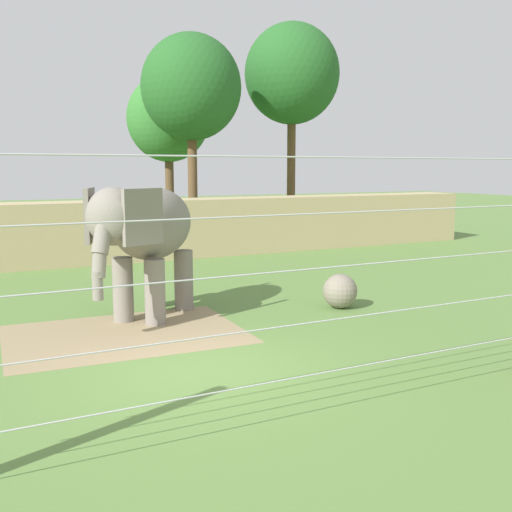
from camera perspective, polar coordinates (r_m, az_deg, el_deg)
The scene contains 9 objects.
ground_plane at distance 10.61m, azimuth -5.46°, elevation -10.62°, with size 120.00×120.00×0.00m, color #5B7F3D.
dirt_patch at distance 12.96m, azimuth -12.29°, elevation -7.23°, with size 4.80×3.54×0.01m, color #937F5B.
embankment_wall at distance 22.57m, azimuth -17.68°, elevation 2.05°, with size 36.00×1.80×2.24m, color tan.
elephant at distance 13.87m, azimuth -10.34°, elevation 2.36°, with size 3.46×3.43×3.06m.
enrichment_ball at distance 15.01m, azimuth 7.97°, elevation -3.32°, with size 0.85×0.85×0.85m, color gray.
cable_fence at distance 7.71m, azimuth 1.94°, elevation -3.36°, with size 10.63×0.24×3.73m.
tree_far_left at distance 28.84m, azimuth -6.16°, elevation 15.55°, with size 4.62×4.62×9.55m.
tree_behind_wall at distance 32.44m, azimuth 3.43°, elevation 16.78°, with size 4.89×4.89×10.82m.
tree_right_of_centre at distance 31.62m, azimuth -8.32°, elevation 12.72°, with size 4.18×4.18×8.13m.
Camera 1 is at (-3.68, -9.34, 3.44)m, focal length 42.20 mm.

